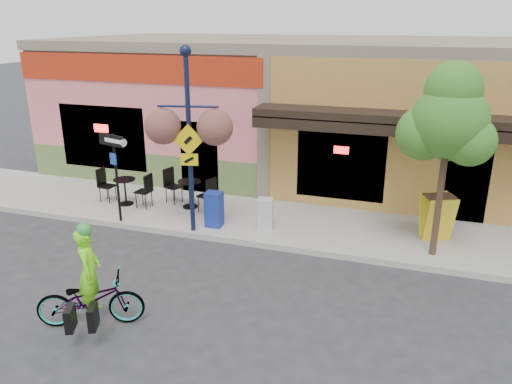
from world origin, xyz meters
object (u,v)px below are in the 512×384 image
newspaper_box_blue (214,209)px  street_tree (444,162)px  bicycle (90,300)px  one_way_sign (117,179)px  lamp_post (189,143)px  cyclist_rider (91,285)px  newspaper_box_grey (265,214)px  building (326,107)px

newspaper_box_blue → street_tree: 5.53m
bicycle → one_way_sign: one_way_sign is taller
lamp_post → cyclist_rider: bearing=-103.4°
one_way_sign → cyclist_rider: bearing=-47.2°
bicycle → cyclist_rider: size_ratio=1.17×
street_tree → lamp_post: bearing=-175.5°
street_tree → newspaper_box_blue: bearing=-179.6°
street_tree → bicycle: bearing=-142.0°
bicycle → one_way_sign: bearing=2.1°
bicycle → newspaper_box_blue: size_ratio=2.06×
bicycle → lamp_post: size_ratio=0.42×
cyclist_rider → bicycle: bearing=65.9°
one_way_sign → newspaper_box_grey: bearing=26.4°
lamp_post → newspaper_box_blue: 1.87m
bicycle → cyclist_rider: bearing=-114.1°
lamp_post → one_way_sign: size_ratio=1.94×
lamp_post → newspaper_box_blue: bearing=32.5°
building → bicycle: size_ratio=9.80×
lamp_post → one_way_sign: bearing=168.1°
lamp_post → one_way_sign: lamp_post is taller
street_tree → one_way_sign: bearing=-176.4°
building → bicycle: 11.20m
lamp_post → street_tree: size_ratio=1.04×
cyclist_rider → street_tree: size_ratio=0.37×
bicycle → street_tree: (5.75, 4.49, 1.80)m
lamp_post → one_way_sign: (-2.06, -0.04, -1.08)m
one_way_sign → street_tree: bearing=19.6°
newspaper_box_grey → street_tree: street_tree is taller
newspaper_box_blue → street_tree: (5.26, 0.04, 1.68)m
newspaper_box_grey → building: bearing=74.6°
bicycle → cyclist_rider: (0.05, 0.00, 0.31)m
building → newspaper_box_grey: size_ratio=22.96×
bicycle → newspaper_box_grey: (1.77, 4.69, 0.06)m
building → cyclist_rider: (-2.01, -10.86, -1.46)m
newspaper_box_grey → one_way_sign: bearing=177.6°
one_way_sign → street_tree: 7.80m
newspaper_box_blue → cyclist_rider: bearing=-96.2°
lamp_post → newspaper_box_grey: bearing=8.0°
lamp_post → newspaper_box_blue: (0.40, 0.41, -1.78)m
bicycle → building: bearing=-34.8°
bicycle → cyclist_rider: 0.31m
one_way_sign → street_tree: (7.72, 0.48, 0.98)m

